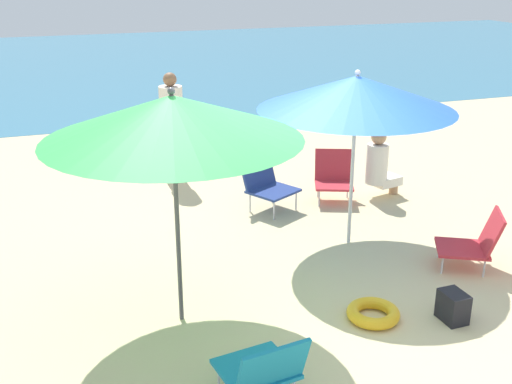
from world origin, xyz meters
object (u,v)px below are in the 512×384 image
Objects in this scene: swim_ring at (373,313)px; beach_chair_a at (334,175)px; person_a at (380,165)px; umbrella_green at (172,118)px; beach_chair_c at (475,241)px; beach_chair_b at (263,368)px; beach_chair_d at (267,183)px; person_b at (172,128)px; beach_bag at (453,307)px; umbrella_blue at (357,93)px.

beach_chair_a is at bearing 71.47° from swim_ring.
beach_chair_a is at bearing 152.71° from person_a.
beach_chair_c is (3.07, -0.01, -1.54)m from umbrella_green.
beach_chair_a is 4.26m from beach_chair_b.
beach_chair_c is at bearing -106.18° from person_a.
beach_chair_d is 0.50× the size of person_b.
beach_chair_a is (2.57, 2.28, -1.50)m from umbrella_green.
person_a is at bearing 60.18° from swim_ring.
beach_chair_d reaches higher than beach_bag.
swim_ring is at bearing -108.96° from umbrella_blue.
beach_chair_a is at bearing -40.45° from beach_chair_b.
person_a is (1.02, 1.16, -1.25)m from umbrella_blue.
umbrella_green reaches higher than person_a.
umbrella_green is at bearing 161.01° from swim_ring.
beach_chair_d is 0.82× the size of person_a.
swim_ring is (-0.95, -2.83, -0.28)m from beach_chair_a.
beach_chair_a is 2.39m from person_b.
person_a is (0.09, 2.15, 0.16)m from beach_chair_c.
person_a reaches higher than beach_chair_c.
beach_chair_c is at bearing 20.59° from swim_ring.
beach_bag is at bearing 122.93° from person_b.
beach_chair_b is 0.83× the size of beach_chair_d.
person_a is (0.59, -0.14, 0.13)m from beach_chair_a.
beach_chair_d is 1.56m from person_a.
umbrella_green is at bearing 4.35° from beach_chair_b.
beach_chair_c is 0.80× the size of person_a.
person_b is 3.26× the size of swim_ring.
umbrella_green is 3.95m from person_b.
beach_chair_b is 3.07m from beach_chair_c.
umbrella_blue reaches higher than person_a.
beach_chair_d is (-1.46, 2.25, 0.05)m from beach_chair_c.
beach_chair_d is 1.79m from person_b.
beach_chair_b is 3.80m from beach_chair_d.
beach_chair_a is at bearing 63.34° from beach_chair_d.
person_b is at bearing 117.07° from umbrella_blue.
person_b reaches higher than beach_chair_c.
beach_chair_d reaches higher than beach_chair_b.
person_a is at bearing -63.72° from beach_chair_c.
beach_chair_a reaches higher than beach_chair_c.
umbrella_green reaches higher than beach_chair_b.
beach_chair_d is at bearing 90.15° from swim_ring.
umbrella_blue is 3.25× the size of beach_chair_b.
beach_chair_b is at bearing -49.25° from beach_chair_d.
beach_chair_c is (0.50, -2.29, -0.03)m from beach_chair_a.
beach_chair_b is 5.11m from person_b.
beach_chair_c is at bearing -72.83° from beach_chair_b.
beach_bag is at bearing -120.72° from person_a.
beach_chair_a reaches higher than beach_chair_b.
umbrella_blue is 2.21× the size of person_a.
beach_chair_b is at bearing -77.37° from umbrella_green.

